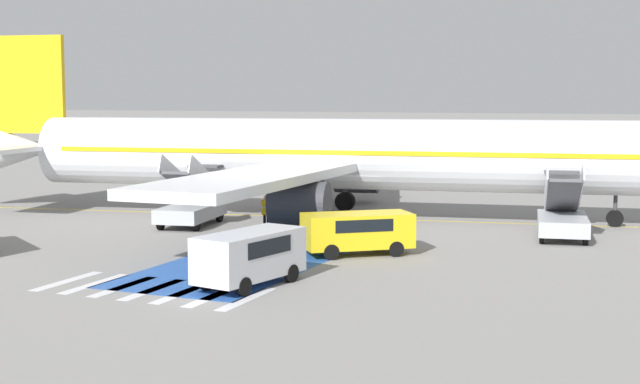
% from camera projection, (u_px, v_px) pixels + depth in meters
% --- Properties ---
extents(ground_plane, '(600.00, 600.00, 0.00)m').
position_uv_depth(ground_plane, '(362.00, 221.00, 46.87)').
color(ground_plane, gray).
extents(apron_leadline_yellow, '(79.23, 14.25, 0.01)m').
position_uv_depth(apron_leadline_yellow, '(365.00, 219.00, 47.71)').
color(apron_leadline_yellow, gold).
rests_on(apron_leadline_yellow, ground_plane).
extents(apron_stand_patch_blue, '(5.72, 11.75, 0.01)m').
position_uv_depth(apron_stand_patch_blue, '(241.00, 264.00, 34.76)').
color(apron_stand_patch_blue, '#2856A8').
rests_on(apron_stand_patch_blue, ground_plane).
extents(apron_walkway_bar_0, '(0.44, 3.60, 0.01)m').
position_uv_depth(apron_walkway_bar_0, '(67.00, 281.00, 31.65)').
color(apron_walkway_bar_0, silver).
rests_on(apron_walkway_bar_0, ground_plane).
extents(apron_walkway_bar_1, '(0.44, 3.60, 0.01)m').
position_uv_depth(apron_walkway_bar_1, '(95.00, 284.00, 31.18)').
color(apron_walkway_bar_1, silver).
rests_on(apron_walkway_bar_1, ground_plane).
extents(apron_walkway_bar_2, '(0.44, 3.60, 0.01)m').
position_uv_depth(apron_walkway_bar_2, '(123.00, 287.00, 30.72)').
color(apron_walkway_bar_2, silver).
rests_on(apron_walkway_bar_2, ground_plane).
extents(apron_walkway_bar_3, '(0.44, 3.60, 0.01)m').
position_uv_depth(apron_walkway_bar_3, '(153.00, 290.00, 30.25)').
color(apron_walkway_bar_3, silver).
rests_on(apron_walkway_bar_3, ground_plane).
extents(apron_walkway_bar_4, '(0.44, 3.60, 0.01)m').
position_uv_depth(apron_walkway_bar_4, '(183.00, 293.00, 29.78)').
color(apron_walkway_bar_4, silver).
rests_on(apron_walkway_bar_4, ground_plane).
extents(apron_walkway_bar_5, '(0.44, 3.60, 0.01)m').
position_uv_depth(apron_walkway_bar_5, '(214.00, 296.00, 29.31)').
color(apron_walkway_bar_5, silver).
rests_on(apron_walkway_bar_5, ground_plane).
extents(apron_walkway_bar_6, '(0.44, 3.60, 0.01)m').
position_uv_depth(apron_walkway_bar_6, '(247.00, 299.00, 28.85)').
color(apron_walkway_bar_6, silver).
rests_on(apron_walkway_bar_6, ground_plane).
extents(airliner, '(46.14, 33.90, 10.01)m').
position_uv_depth(airliner, '(354.00, 155.00, 47.48)').
color(airliner, silver).
rests_on(airliner, ground_plane).
extents(boarding_stairs_forward, '(3.00, 5.49, 3.79)m').
position_uv_depth(boarding_stairs_forward, '(562.00, 218.00, 41.08)').
color(boarding_stairs_forward, '#ADB2BA').
rests_on(boarding_stairs_forward, ground_plane).
extents(boarding_stairs_aft, '(3.00, 5.49, 3.77)m').
position_uv_depth(boarding_stairs_aft, '(191.00, 207.00, 45.15)').
color(boarding_stairs_aft, '#ADB2BA').
rests_on(boarding_stairs_aft, ground_plane).
extents(fuel_tanker, '(3.24, 10.61, 3.27)m').
position_uv_depth(fuel_tanker, '(387.00, 157.00, 72.39)').
color(fuel_tanker, '#38383D').
rests_on(fuel_tanker, ground_plane).
extents(service_van_2, '(4.67, 4.25, 1.73)m').
position_uv_depth(service_van_2, '(357.00, 229.00, 36.82)').
color(service_van_2, yellow).
rests_on(service_van_2, ground_plane).
extents(service_van_3, '(2.54, 4.58, 1.89)m').
position_uv_depth(service_van_3, '(250.00, 253.00, 30.69)').
color(service_van_3, silver).
rests_on(service_van_3, ground_plane).
extents(ground_crew_0, '(0.41, 0.49, 1.70)m').
position_uv_depth(ground_crew_0, '(280.00, 214.00, 42.14)').
color(ground_crew_0, '#191E38').
rests_on(ground_crew_0, ground_plane).
extents(ground_crew_1, '(0.47, 0.32, 1.84)m').
position_uv_depth(ground_crew_1, '(266.00, 211.00, 42.71)').
color(ground_crew_1, black).
rests_on(ground_crew_1, ground_plane).
extents(traffic_cone_0, '(0.47, 0.47, 0.53)m').
position_uv_depth(traffic_cone_0, '(270.00, 224.00, 43.77)').
color(traffic_cone_0, orange).
rests_on(traffic_cone_0, ground_plane).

